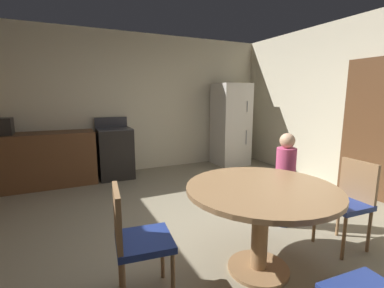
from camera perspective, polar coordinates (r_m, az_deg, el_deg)
ground_plane at (r=3.05m, az=3.15°, el=-19.32°), size 14.00×14.00×0.00m
wall_back at (r=5.59m, az=-12.24°, el=8.32°), size 5.94×0.12×2.70m
wall_right at (r=4.92m, az=32.44°, el=6.79°), size 0.12×5.60×2.70m
kitchen_counter at (r=5.17m, az=-29.96°, el=-3.01°), size 1.85×0.60×0.90m
oven_range at (r=5.21m, az=-15.89°, el=-1.74°), size 0.60×0.60×1.10m
refrigerator at (r=6.01m, az=8.11°, el=4.06°), size 0.68×0.68×1.76m
door_panelled at (r=4.75m, az=33.37°, el=2.63°), size 0.05×0.84×2.04m
dining_table at (r=2.39m, az=14.31°, el=-12.12°), size 1.26×1.26×0.76m
chair_west at (r=2.11m, az=-11.94°, el=-18.43°), size 0.44×0.44×0.87m
chair_east at (r=3.14m, az=30.03°, el=-9.85°), size 0.42×0.42×0.87m
person_child at (r=3.31m, az=18.97°, el=-6.63°), size 0.31×0.31×1.09m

